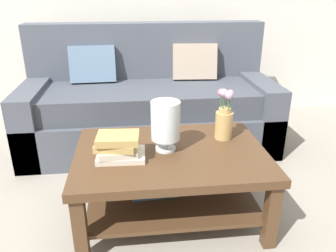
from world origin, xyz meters
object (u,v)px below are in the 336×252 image
Objects in this scene: coffee_table at (170,169)px; book_stack_main at (118,147)px; couch at (149,105)px; flower_pitcher at (224,119)px; glass_hurricane_vase at (165,122)px.

book_stack_main is (-0.30, -0.05, 0.20)m from coffee_table.
couch is 1.91× the size of coffee_table.
book_stack_main is at bearing -169.78° from coffee_table.
couch is 6.51× the size of flower_pitcher.
flower_pitcher is (0.42, -0.97, 0.23)m from couch.
flower_pitcher is at bearing 17.44° from glass_hurricane_vase.
glass_hurricane_vase is (0.03, -1.09, 0.27)m from couch.
coffee_table is at bearing -44.02° from glass_hurricane_vase.
coffee_table is 0.36m from book_stack_main.
couch is at bearing 113.41° from flower_pitcher.
coffee_table is (0.06, -1.11, -0.04)m from couch.
couch is at bearing 91.67° from glass_hurricane_vase.
couch reaches higher than glass_hurricane_vase.
coffee_table is at bearing 10.22° from book_stack_main.
coffee_table is 3.94× the size of book_stack_main.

